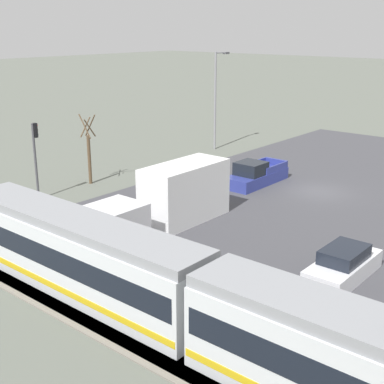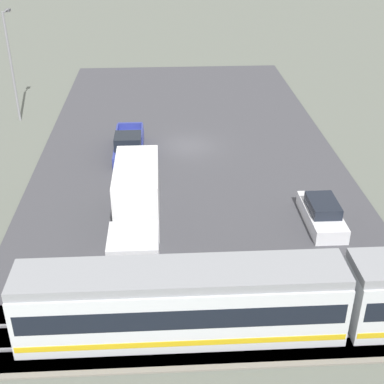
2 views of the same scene
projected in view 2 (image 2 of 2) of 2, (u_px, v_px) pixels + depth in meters
name	position (u px, v px, depth m)	size (l,w,h in m)	color
ground_plane	(188.00, 147.00, 40.68)	(320.00, 320.00, 0.00)	#60665B
road_surface	(188.00, 146.00, 40.66)	(21.72, 43.50, 0.08)	#424247
rail_bed	(211.00, 331.00, 23.32)	(71.02, 4.40, 0.22)	gray
light_rail_tram	(346.00, 297.00, 22.81)	(27.83, 2.56, 4.47)	silver
box_truck	(137.00, 206.00, 29.64)	(2.47, 9.49, 3.41)	silver
pickup_truck	(129.00, 146.00, 39.06)	(2.06, 5.61, 1.77)	navy
sedan_car_0	(322.00, 214.00, 30.74)	(1.84, 4.68, 1.48)	silver
street_lamp_near_crossing	(11.00, 60.00, 43.23)	(0.36, 1.95, 8.94)	gray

